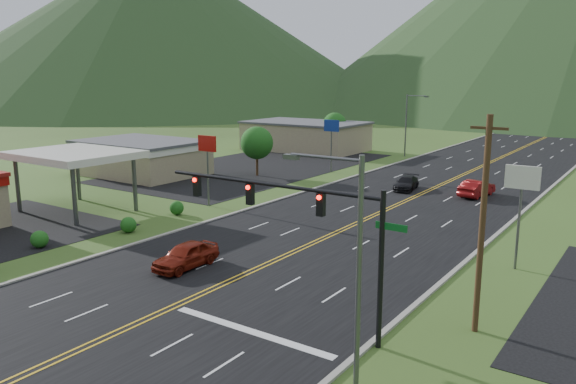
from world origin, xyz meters
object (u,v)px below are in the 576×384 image
Objects in this scene: streetlight_east at (351,261)px; gas_canopy at (74,156)px; car_red_near at (186,256)px; car_dark_mid at (406,184)px; streetlight_west at (408,121)px; car_red_far at (477,188)px; traffic_signal at (302,216)px.

gas_canopy is (-33.18, 12.00, -0.31)m from streetlight_east.
streetlight_east is at bearing -24.78° from car_red_near.
streetlight_east reaches higher than car_red_near.
streetlight_east is 39.58m from car_dark_mid.
streetlight_east is at bearing -69.14° from streetlight_west.
car_red_near is (-14.90, 6.69, -4.40)m from streetlight_east.
car_red_far is at bearing 43.84° from gas_canopy.
traffic_signal is 2.64× the size of car_red_far.
streetlight_east is 1.82× the size of car_red_far.
car_red_near reaches higher than car_dark_mid.
streetlight_west is (-18.16, 56.00, -0.15)m from traffic_signal.
gas_canopy is 32.24m from car_dark_mid.
streetlight_west is 49.10m from gas_canopy.
streetlight_east is 1.00× the size of streetlight_west.
streetlight_west is 54.08m from car_red_near.
streetlight_west is at bearing 97.88° from car_red_near.
streetlight_east reaches higher than car_dark_mid.
streetlight_west is 1.82× the size of car_red_far.
streetlight_east and streetlight_west have the same top height.
traffic_signal is at bearing 101.25° from car_red_far.
streetlight_west is at bearing 77.87° from gas_canopy.
car_red_near is at bearing -102.15° from car_dark_mid.
car_red_near is (18.28, -5.31, -4.09)m from gas_canopy.
streetlight_west is (-22.86, 60.00, 0.00)m from streetlight_east.
car_red_near is at bearing 83.09° from car_red_far.
car_dark_mid is (19.90, 25.01, -4.20)m from gas_canopy.
traffic_signal reaches higher than car_red_far.
streetlight_west is at bearing -44.76° from car_red_far.
streetlight_west reaches higher than car_red_near.
streetlight_east is 1.95× the size of car_red_near.
traffic_signal is at bearing -72.03° from streetlight_west.
car_red_near is 30.37m from car_dark_mid.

